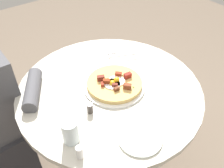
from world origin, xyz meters
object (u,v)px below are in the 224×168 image
at_px(dining_table, 110,110).
at_px(pepper_shaker, 90,108).
at_px(fork, 122,52).
at_px(bread_plate, 140,138).
at_px(salt_shaker, 80,152).
at_px(knife, 123,55).
at_px(pizza_plate, 114,86).
at_px(breakfast_pizza, 114,83).
at_px(water_glass, 70,132).

bearing_deg(dining_table, pepper_shaker, -154.74).
distance_m(fork, pepper_shaker, 0.51).
bearing_deg(bread_plate, salt_shaker, 161.90).
bearing_deg(bread_plate, pepper_shaker, 108.28).
xyz_separation_m(knife, salt_shaker, (-0.56, -0.42, 0.02)).
bearing_deg(pizza_plate, breakfast_pizza, -103.67).
relative_size(dining_table, fork, 5.23).
bearing_deg(fork, pepper_shaker, 58.63).
height_order(breakfast_pizza, salt_shaker, breakfast_pizza).
distance_m(bread_plate, fork, 0.63).
bearing_deg(knife, salt_shaker, 61.18).
relative_size(breakfast_pizza, water_glass, 2.52).
relative_size(dining_table, salt_shaker, 15.93).
relative_size(knife, salt_shaker, 3.05).
distance_m(pizza_plate, breakfast_pizza, 0.02).
distance_m(water_glass, salt_shaker, 0.09).
xyz_separation_m(bread_plate, fork, (0.34, 0.53, 0.00)).
bearing_deg(bread_plate, water_glass, 143.97).
relative_size(bread_plate, pepper_shaker, 3.59).
relative_size(pizza_plate, knife, 1.74).
bearing_deg(breakfast_pizza, knife, 41.26).
relative_size(breakfast_pizza, knife, 1.56).
distance_m(pizza_plate, fork, 0.31).
distance_m(breakfast_pizza, pepper_shaker, 0.21).
relative_size(fork, knife, 1.00).
bearing_deg(breakfast_pizza, fork, 43.98).
relative_size(bread_plate, fork, 1.04).
bearing_deg(bread_plate, dining_table, 74.60).
xyz_separation_m(fork, water_glass, (-0.57, -0.37, 0.05)).
relative_size(pizza_plate, water_glass, 2.82).
bearing_deg(water_glass, dining_table, 27.18).
relative_size(dining_table, knife, 5.23).
bearing_deg(fork, salt_shaker, 62.53).
relative_size(breakfast_pizza, bread_plate, 1.51).
bearing_deg(salt_shaker, bread_plate, -18.10).
bearing_deg(dining_table, water_glass, -152.82).
distance_m(pizza_plate, knife, 0.28).
bearing_deg(pepper_shaker, fork, 34.31).
distance_m(breakfast_pizza, salt_shaker, 0.43).
height_order(dining_table, pepper_shaker, pepper_shaker).
bearing_deg(fork, dining_table, 64.00).
bearing_deg(pepper_shaker, breakfast_pizza, 19.52).
xyz_separation_m(breakfast_pizza, salt_shaker, (-0.35, -0.24, 0.00)).
xyz_separation_m(breakfast_pizza, water_glass, (-0.34, -0.15, 0.03)).
bearing_deg(pizza_plate, dining_table, 152.22).
height_order(knife, water_glass, water_glass).
bearing_deg(pizza_plate, bread_plate, -109.51).
height_order(dining_table, breakfast_pizza, breakfast_pizza).
bearing_deg(water_glass, bread_plate, -36.03).
distance_m(knife, water_glass, 0.65).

